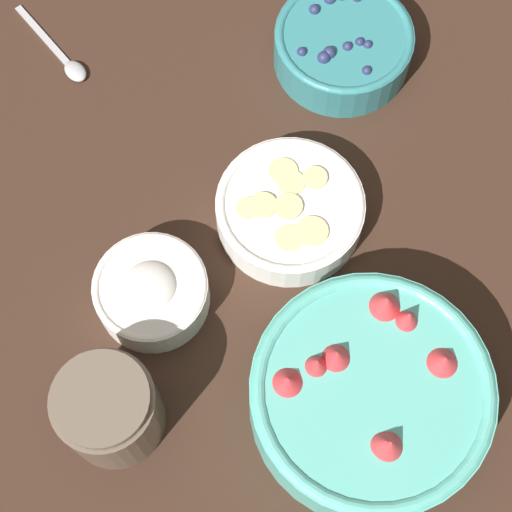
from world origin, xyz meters
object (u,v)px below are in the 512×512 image
(bowl_strawberries, at_px, (370,395))
(bowl_bananas, at_px, (290,209))
(bowl_blueberries, at_px, (343,44))
(bowl_cream, at_px, (151,291))
(jar_chocolate, at_px, (110,411))

(bowl_strawberries, distance_m, bowl_bananas, 0.22)
(bowl_blueberries, xyz_separation_m, bowl_cream, (0.31, -0.18, -0.00))
(bowl_strawberries, height_order, jar_chocolate, jar_chocolate)
(bowl_bananas, relative_size, bowl_cream, 1.35)
(bowl_cream, bearing_deg, bowl_bananas, 127.25)
(bowl_strawberries, relative_size, bowl_blueberries, 1.46)
(bowl_bananas, bearing_deg, jar_chocolate, -34.07)
(bowl_cream, relative_size, jar_chocolate, 1.12)
(bowl_strawberries, relative_size, bowl_bananas, 1.46)
(jar_chocolate, bearing_deg, bowl_blueberries, 155.21)
(bowl_bananas, bearing_deg, bowl_strawberries, 24.05)
(bowl_bananas, xyz_separation_m, jar_chocolate, (0.23, -0.16, 0.02))
(bowl_blueberries, distance_m, bowl_cream, 0.36)
(bowl_bananas, relative_size, jar_chocolate, 1.51)
(bowl_strawberries, height_order, bowl_blueberries, bowl_strawberries)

